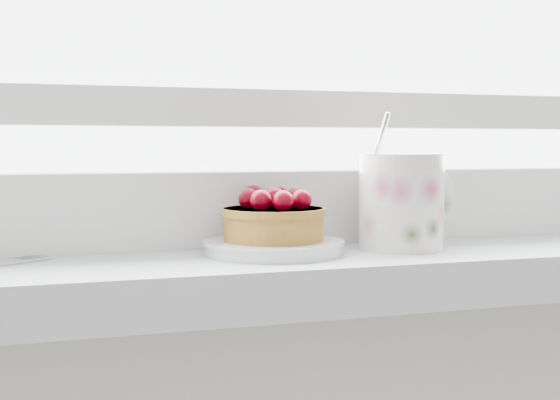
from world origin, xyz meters
name	(u,v)px	position (x,y,z in m)	size (l,w,h in m)	color
saucer	(274,247)	(0.01, 1.89, 0.95)	(0.12, 0.12, 0.01)	silver
raspberry_tart	(273,218)	(0.01, 1.89, 0.97)	(0.09, 0.09, 0.05)	brown
floral_mug	(403,199)	(0.14, 1.89, 0.99)	(0.12, 0.10, 0.13)	silver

